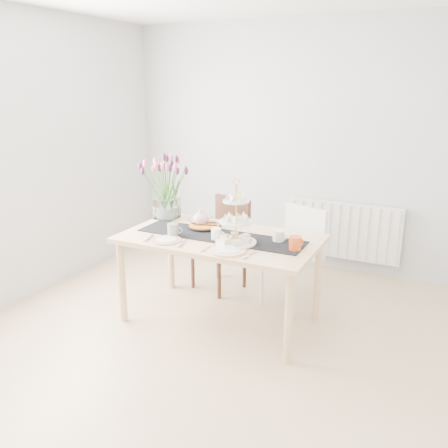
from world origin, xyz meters
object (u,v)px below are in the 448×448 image
at_px(chair_white, 297,249).
at_px(teapot, 201,219).
at_px(plate_right, 228,250).
at_px(dining_table, 220,245).
at_px(mug_white, 216,234).
at_px(chair_brown, 225,236).
at_px(plate_left, 166,240).
at_px(cream_jug, 279,236).
at_px(tulip_vase, 166,178).
at_px(cake_stand, 236,227).
at_px(mug_orange, 295,244).
at_px(radiator, 343,230).
at_px(tart_tin, 204,226).
at_px(mug_grey, 173,230).

distance_m(chair_white, teapot, 0.91).
bearing_deg(chair_white, plate_right, -85.98).
distance_m(dining_table, mug_white, 0.15).
distance_m(chair_brown, plate_left, 0.99).
bearing_deg(cream_jug, tulip_vase, -176.03).
bearing_deg(cream_jug, cake_stand, -131.21).
xyz_separation_m(tulip_vase, mug_orange, (1.34, -0.33, -0.32)).
height_order(chair_brown, tulip_vase, tulip_vase).
relative_size(radiator, tulip_vase, 1.76).
relative_size(dining_table, chair_brown, 1.80).
bearing_deg(dining_table, cream_jug, 10.19).
bearing_deg(cake_stand, tart_tin, 148.28).
xyz_separation_m(cream_jug, mug_white, (-0.46, -0.18, 0.00)).
relative_size(radiator, cake_stand, 2.54).
relative_size(cream_jug, tart_tin, 0.31).
bearing_deg(cream_jug, plate_right, -111.24).
xyz_separation_m(cake_stand, tart_tin, (-0.42, 0.26, -0.12)).
relative_size(tulip_vase, tart_tin, 2.32).
height_order(teapot, mug_white, teapot).
distance_m(radiator, tulip_vase, 2.00).
height_order(mug_orange, plate_left, mug_orange).
bearing_deg(tart_tin, teapot, 143.65).
xyz_separation_m(tulip_vase, plate_left, (0.36, -0.57, -0.37)).
bearing_deg(cream_jug, mug_white, -145.87).
distance_m(chair_brown, teapot, 0.57).
height_order(cream_jug, plate_right, cream_jug).
distance_m(radiator, chair_white, 0.98).
distance_m(teapot, plate_left, 0.48).
relative_size(chair_brown, plate_left, 3.67).
distance_m(plate_left, plate_right, 0.54).
bearing_deg(mug_white, teapot, 129.20).
bearing_deg(mug_white, tulip_vase, 144.92).
height_order(chair_brown, chair_white, chair_white).
bearing_deg(mug_orange, teapot, 107.64).
xyz_separation_m(teapot, cream_jug, (0.76, -0.10, -0.02)).
height_order(mug_grey, plate_right, mug_grey).
bearing_deg(mug_white, cake_stand, -14.90).
distance_m(radiator, chair_brown, 1.32).
bearing_deg(plate_right, mug_grey, 166.63).
xyz_separation_m(chair_white, teapot, (-0.75, -0.43, 0.30)).
xyz_separation_m(tart_tin, mug_grey, (-0.13, -0.30, 0.04)).
bearing_deg(cream_jug, chair_white, 104.38).
distance_m(tulip_vase, plate_right, 1.13).
height_order(cake_stand, mug_orange, cake_stand).
bearing_deg(mug_white, chair_brown, 104.00).
height_order(cake_stand, cream_jug, cake_stand).
bearing_deg(plate_left, tart_tin, 75.72).
height_order(chair_white, tart_tin, chair_white).
xyz_separation_m(mug_white, plate_right, (0.20, -0.20, -0.04)).
distance_m(cake_stand, mug_orange, 0.47).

